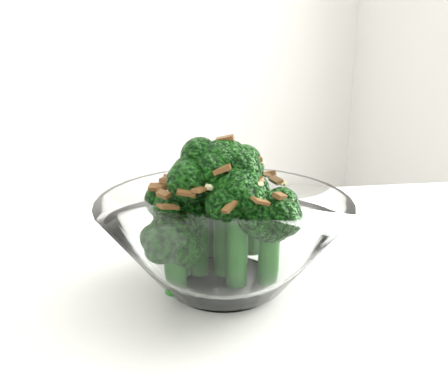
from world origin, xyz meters
name	(u,v)px	position (x,y,z in m)	size (l,w,h in m)	color
broccoli_dish	(223,232)	(0.20, 0.09, 0.81)	(0.25, 0.25, 0.16)	white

